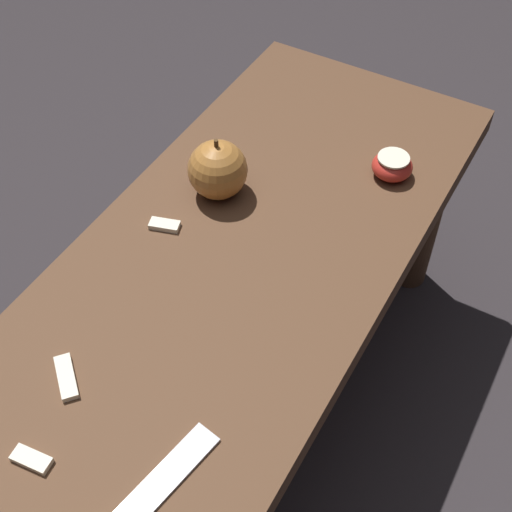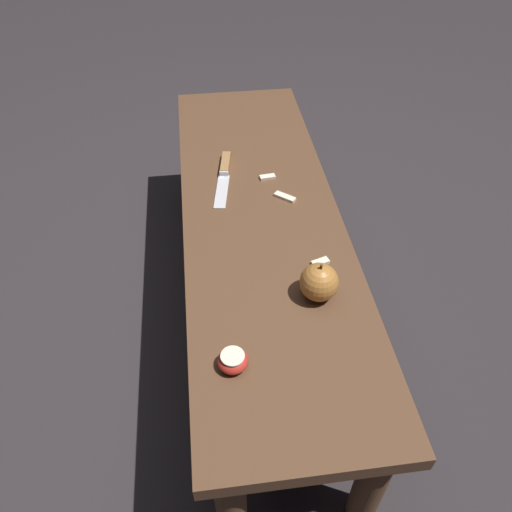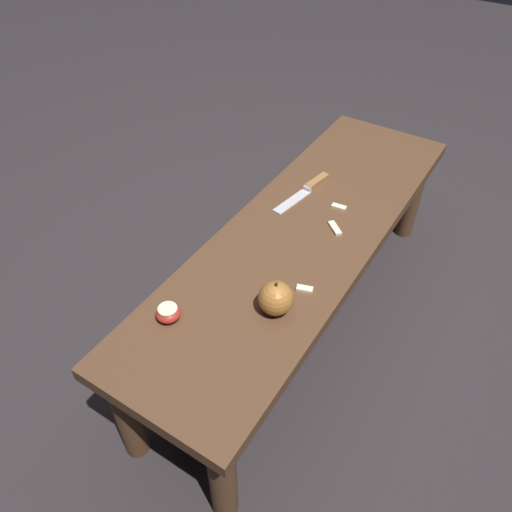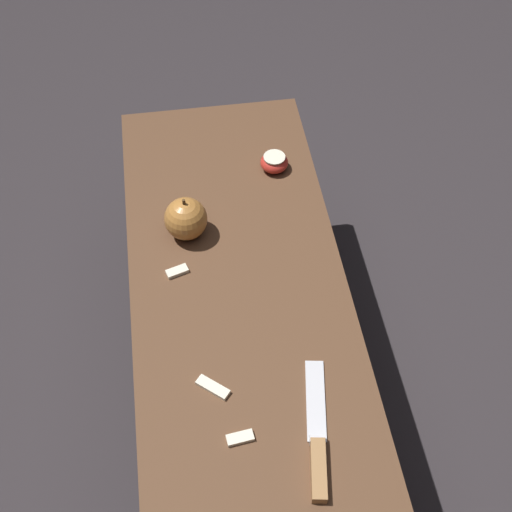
{
  "view_description": "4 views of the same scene",
  "coord_description": "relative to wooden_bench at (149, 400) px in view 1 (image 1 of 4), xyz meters",
  "views": [
    {
      "loc": [
        -0.32,
        -0.34,
        1.13
      ],
      "look_at": [
        0.2,
        -0.04,
        0.44
      ],
      "focal_mm": 50.0,
      "sensor_mm": 36.0,
      "label": 1
    },
    {
      "loc": [
        1.02,
        -0.15,
        1.24
      ],
      "look_at": [
        0.2,
        -0.04,
        0.44
      ],
      "focal_mm": 35.0,
      "sensor_mm": 36.0,
      "label": 2
    },
    {
      "loc": [
        1.02,
        0.48,
        1.34
      ],
      "look_at": [
        0.2,
        -0.04,
        0.44
      ],
      "focal_mm": 35.0,
      "sensor_mm": 36.0,
      "label": 3
    },
    {
      "loc": [
        -0.65,
        0.09,
        1.49
      ],
      "look_at": [
        0.2,
        -0.04,
        0.44
      ],
      "focal_mm": 50.0,
      "sensor_mm": 36.0,
      "label": 4
    }
  ],
  "objects": [
    {
      "name": "apple_slice_center",
      "position": [
        -0.15,
        0.04,
        0.07
      ],
      "size": [
        0.02,
        0.05,
        0.01
      ],
      "color": "silver",
      "rests_on": "wooden_bench"
    },
    {
      "name": "ground_plane",
      "position": [
        0.0,
        0.0,
        -0.34
      ],
      "size": [
        8.0,
        8.0,
        0.0
      ],
      "primitive_type": "plane",
      "color": "#2D282B"
    },
    {
      "name": "wooden_bench",
      "position": [
        0.0,
        0.0,
        0.0
      ],
      "size": [
        1.4,
        0.42,
        0.4
      ],
      "color": "brown",
      "rests_on": "ground_plane"
    },
    {
      "name": "apple_whole",
      "position": [
        0.31,
        0.09,
        0.11
      ],
      "size": [
        0.09,
        0.09,
        0.1
      ],
      "color": "#B27233",
      "rests_on": "wooden_bench"
    },
    {
      "name": "apple_slice_near_knife",
      "position": [
        -0.05,
        0.07,
        0.07
      ],
      "size": [
        0.05,
        0.06,
        0.01
      ],
      "color": "silver",
      "rests_on": "wooden_bench"
    },
    {
      "name": "apple_cut",
      "position": [
        0.47,
        -0.12,
        0.08
      ],
      "size": [
        0.06,
        0.06,
        0.04
      ],
      "color": "red",
      "rests_on": "wooden_bench"
    },
    {
      "name": "apple_slice_near_bowl",
      "position": [
        0.21,
        0.11,
        0.07
      ],
      "size": [
        0.03,
        0.05,
        0.01
      ],
      "color": "silver",
      "rests_on": "wooden_bench"
    }
  ]
}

